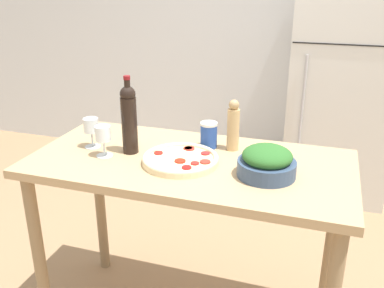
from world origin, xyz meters
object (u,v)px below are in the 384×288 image
Objects in this scene: homemade_pizza at (181,159)px; pepper_mill at (233,126)px; wine_bottle at (130,118)px; salt_canister at (209,135)px; salad_bowl at (267,162)px; wine_glass_far at (91,127)px; wine_glass_near at (103,135)px; refrigerator at (343,89)px.

pepper_mill is at bearing 50.77° from homemade_pizza.
wine_bottle is 1.48× the size of pepper_mill.
salad_bowl is at bearing -36.25° from salt_canister.
salt_canister is at bearing 72.74° from homemade_pizza.
wine_bottle is 0.46m from pepper_mill.
wine_glass_far is 0.43× the size of homemade_pizza.
wine_glass_far is at bearing -161.98° from salt_canister.
wine_glass_near is (-0.09, -0.08, -0.06)m from wine_bottle.
wine_glass_near is 0.59× the size of pepper_mill.
wine_glass_far is 0.81m from salad_bowl.
pepper_mill is 0.12m from salt_canister.
wine_glass_far is 0.60× the size of salad_bowl.
wine_glass_far is at bearing -164.38° from pepper_mill.
refrigerator is 12.12× the size of wine_glass_near.
wine_glass_near is (-1.01, -1.82, 0.16)m from refrigerator.
pepper_mill is at bearing 15.62° from wine_glass_far.
wine_glass_near is at bearing -149.30° from salt_canister.
salt_canister is (0.51, 0.17, -0.04)m from wine_glass_far.
wine_bottle reaches higher than wine_glass_near.
wine_glass_near is 0.43× the size of homemade_pizza.
salad_bowl is (0.61, -0.06, -0.10)m from wine_bottle.
wine_bottle is (-0.92, -1.74, 0.22)m from refrigerator.
pepper_mill is at bearing -107.30° from refrigerator.
wine_glass_near reaches higher than salt_canister.
refrigerator is 12.12× the size of wine_glass_far.
pepper_mill is (0.43, 0.17, -0.05)m from wine_bottle.
refrigerator is at bearing 62.23° from wine_bottle.
salad_bowl is at bearing -5.60° from wine_bottle.
wine_glass_far is (-1.11, -1.75, 0.16)m from refrigerator.
salad_bowl is at bearing -50.31° from pepper_mill.
salt_canister is (0.06, 0.21, 0.04)m from homemade_pizza.
salad_bowl is at bearing -3.78° from wine_glass_far.
salad_bowl reaches higher than salt_canister.
homemade_pizza is at bearing -5.23° from wine_glass_far.
wine_glass_far is (-0.19, -0.01, -0.06)m from wine_bottle.
pepper_mill is 1.01× the size of salad_bowl.
wine_bottle is at bearing -158.70° from pepper_mill.
refrigerator is 1.91m from homemade_pizza.
pepper_mill is at bearing 25.70° from wine_glass_near.
wine_bottle is 0.20m from wine_glass_far.
pepper_mill is at bearing 3.95° from salt_canister.
wine_bottle is at bearing -153.34° from salt_canister.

